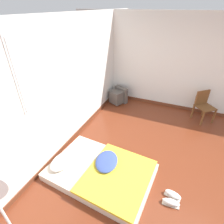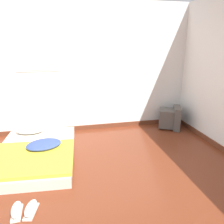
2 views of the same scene
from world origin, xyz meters
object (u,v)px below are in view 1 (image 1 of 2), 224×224
wooden_chair (203,104)px  sneaker_pair (172,198)px  crt_tv (118,96)px  standing_fan (0,207)px  mattress_bed (101,171)px

wooden_chair → sneaker_pair: 2.82m
crt_tv → standing_fan: size_ratio=0.38×
mattress_bed → sneaker_pair: bearing=-89.6°
sneaker_pair → standing_fan: standing_fan is taller
wooden_chair → crt_tv: bearing=90.2°
mattress_bed → crt_tv: crt_tv is taller
wooden_chair → sneaker_pair: bearing=171.8°
crt_tv → wooden_chair: 2.42m
wooden_chair → mattress_bed: bearing=149.0°
mattress_bed → standing_fan: size_ratio=1.29×
crt_tv → standing_fan: 4.28m
mattress_bed → sneaker_pair: (0.01, -1.26, -0.06)m
wooden_chair → sneaker_pair: (-2.76, 0.40, -0.42)m
crt_tv → mattress_bed: bearing=-165.0°
mattress_bed → standing_fan: bearing=165.0°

